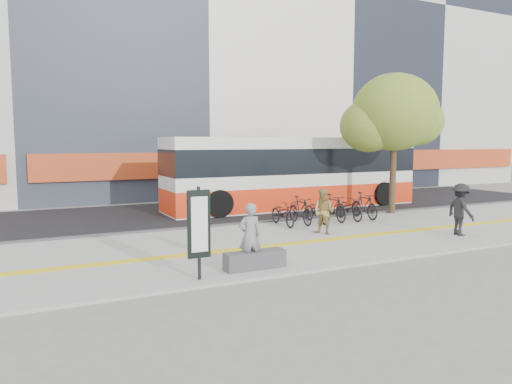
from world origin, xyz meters
name	(u,v)px	position (x,y,z in m)	size (l,w,h in m)	color
ground	(315,252)	(0.00, 0.00, 0.00)	(120.00, 120.00, 0.00)	slate
sidewalk	(290,241)	(0.00, 1.50, 0.04)	(40.00, 7.00, 0.08)	gray
tactile_strip	(298,243)	(0.00, 1.00, 0.09)	(40.00, 0.45, 0.01)	yellow
street	(209,212)	(0.00, 9.00, 0.03)	(40.00, 8.00, 0.06)	black
curb	(245,224)	(0.00, 5.00, 0.07)	(40.00, 0.25, 0.14)	#3E3E41
bench	(255,260)	(-2.60, -1.20, 0.30)	(1.60, 0.45, 0.45)	#3E3E41
signboard	(199,225)	(-4.20, -1.51, 1.37)	(0.55, 0.10, 2.20)	black
street_tree	(392,114)	(7.18, 4.82, 4.51)	(4.40, 3.80, 6.31)	#382819
bus	(294,175)	(4.32, 8.50, 1.68)	(12.93, 3.07, 3.44)	silver
bicycle_row	(325,209)	(3.08, 4.00, 0.60)	(4.59, 1.91, 1.09)	black
seated_woman	(250,236)	(-2.71, -1.12, 0.92)	(0.61, 0.40, 1.68)	black
pedestrian_tan	(324,212)	(1.58, 1.88, 0.88)	(0.78, 0.60, 1.60)	olive
pedestrian_dark	(461,209)	(5.72, -0.37, 0.98)	(1.16, 0.67, 1.80)	black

